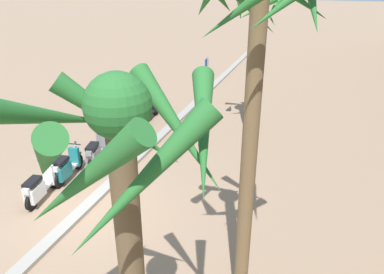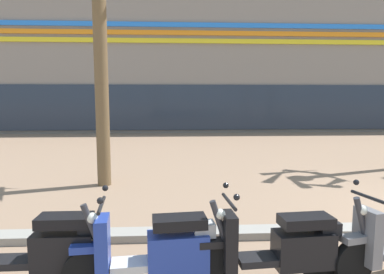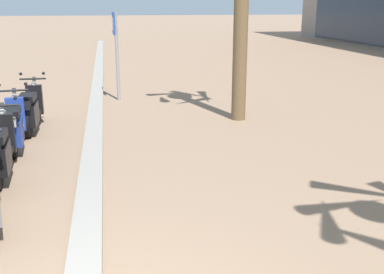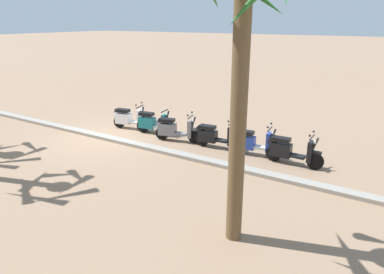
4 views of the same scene
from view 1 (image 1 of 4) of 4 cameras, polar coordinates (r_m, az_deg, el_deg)
name	(u,v)px [view 1 (image 1 of 4)]	position (r m, az deg, el deg)	size (l,w,h in m)	color
ground_plane	(84,209)	(11.22, -16.30, -10.63)	(200.00, 200.00, 0.00)	#93755B
curb_strip	(85,208)	(11.16, -16.16, -10.43)	(60.00, 0.36, 0.12)	gray
scooter_black_second_in_line	(148,111)	(16.98, -6.82, 4.00)	(1.86, 0.56, 1.17)	black
scooter_blue_lead_nearest	(132,121)	(15.93, -9.21, 2.48)	(1.75, 0.56, 1.17)	black
scooter_black_last_in_row	(116,134)	(14.76, -11.63, 0.49)	(1.82, 0.56, 1.17)	black
scooter_grey_mid_rear	(96,152)	(13.40, -14.57, -2.19)	(1.83, 0.72, 1.17)	black
scooter_teal_far_back	(66,167)	(12.65, -18.84, -4.39)	(1.74, 0.59, 1.04)	black
scooter_white_mid_centre	(39,187)	(11.81, -22.51, -7.11)	(1.73, 0.63, 1.17)	black
crossing_sign	(207,76)	(18.67, 2.33, 9.34)	(0.60, 0.13, 2.40)	#939399
palm_tree_mid_walkway	(256,30)	(14.90, 9.82, 15.93)	(1.93, 1.92, 5.67)	brown
palm_tree_near_sign	(256,47)	(6.05, 9.78, 13.51)	(2.36, 2.42, 6.57)	brown
palm_tree_far_corner	(123,180)	(4.31, -10.53, -6.59)	(2.51, 2.54, 5.27)	brown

